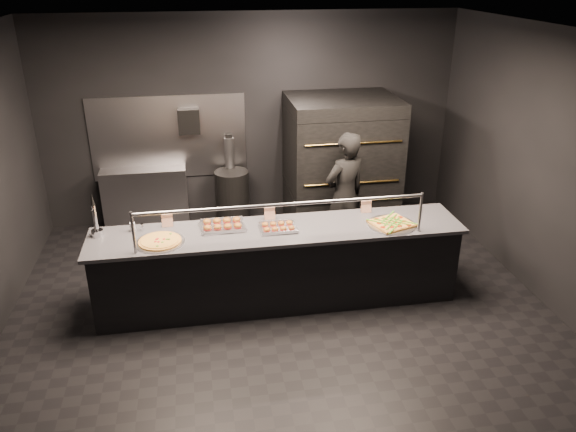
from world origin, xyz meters
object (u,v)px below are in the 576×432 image
at_px(pizza_oven, 341,163).
at_px(towel_dispenser, 189,121).
at_px(slider_tray_b, 278,227).
at_px(service_counter, 278,265).
at_px(fire_extinguisher, 229,152).
at_px(worker, 345,196).
at_px(round_pizza, 160,241).
at_px(beer_tap, 96,224).
at_px(prep_shelf, 146,198).
at_px(slider_tray_a, 222,225).
at_px(square_pizza, 391,224).
at_px(trash_bin, 232,198).

bearing_deg(pizza_oven, towel_dispenser, 166.86).
bearing_deg(slider_tray_b, service_counter, 85.90).
relative_size(fire_extinguisher, worker, 0.30).
bearing_deg(pizza_oven, worker, -101.24).
relative_size(fire_extinguisher, round_pizza, 0.99).
bearing_deg(slider_tray_b, beer_tap, 175.19).
xyz_separation_m(fire_extinguisher, worker, (1.37, -1.41, -0.22)).
height_order(prep_shelf, towel_dispenser, towel_dispenser).
bearing_deg(worker, slider_tray_b, 20.01).
xyz_separation_m(slider_tray_a, worker, (1.62, 0.84, -0.11)).
distance_m(pizza_oven, slider_tray_a, 2.51).
bearing_deg(worker, slider_tray_a, 3.16).
distance_m(service_counter, beer_tap, 2.02).
relative_size(service_counter, pizza_oven, 2.15).
bearing_deg(beer_tap, slider_tray_b, -4.81).
distance_m(round_pizza, worker, 2.54).
distance_m(prep_shelf, square_pizza, 3.79).
distance_m(prep_shelf, towel_dispenser, 1.31).
bearing_deg(worker, service_counter, 19.93).
height_order(slider_tray_a, slider_tray_b, slider_tray_a).
height_order(service_counter, pizza_oven, pizza_oven).
xyz_separation_m(service_counter, fire_extinguisher, (-0.35, 2.40, 0.60)).
height_order(slider_tray_a, trash_bin, slider_tray_a).
distance_m(slider_tray_a, square_pizza, 1.88).
relative_size(towel_dispenser, beer_tap, 0.73).
bearing_deg(prep_shelf, trash_bin, -5.95).
height_order(square_pizza, worker, worker).
bearing_deg(service_counter, towel_dispenser, 110.63).
relative_size(fire_extinguisher, trash_bin, 0.61).
distance_m(slider_tray_a, trash_bin, 2.12).
bearing_deg(towel_dispenser, square_pizza, -49.22).
bearing_deg(prep_shelf, round_pizza, -82.20).
bearing_deg(beer_tap, service_counter, -4.72).
height_order(prep_shelf, beer_tap, beer_tap).
height_order(pizza_oven, square_pizza, pizza_oven).
relative_size(round_pizza, worker, 0.30).
distance_m(slider_tray_a, worker, 1.83).
xyz_separation_m(slider_tray_b, worker, (1.02, 1.00, -0.10)).
bearing_deg(fire_extinguisher, slider_tray_a, -96.35).
bearing_deg(trash_bin, slider_tray_a, -97.07).
xyz_separation_m(square_pizza, worker, (-0.24, 1.10, -0.09)).
distance_m(service_counter, square_pizza, 1.35).
xyz_separation_m(round_pizza, slider_tray_b, (1.27, 0.11, 0.01)).
relative_size(pizza_oven, fire_extinguisher, 3.78).
bearing_deg(trash_bin, prep_shelf, 174.05).
distance_m(prep_shelf, slider_tray_b, 2.86).
relative_size(beer_tap, round_pizza, 0.94).
bearing_deg(square_pizza, worker, 102.23).
distance_m(fire_extinguisher, slider_tray_a, 2.27).
relative_size(towel_dispenser, trash_bin, 0.42).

